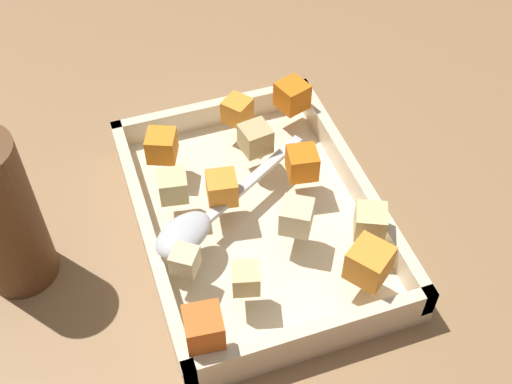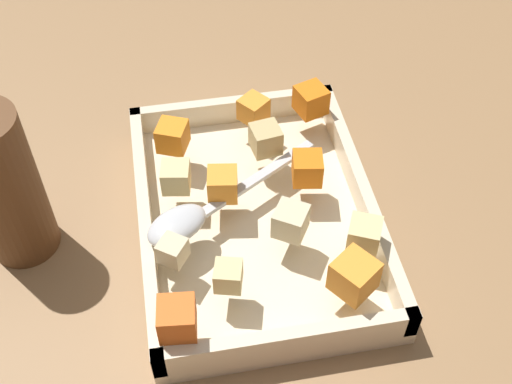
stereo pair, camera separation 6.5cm
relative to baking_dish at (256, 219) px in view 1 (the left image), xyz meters
name	(u,v)px [view 1 (the left image)]	position (x,y,z in m)	size (l,w,h in m)	color
ground_plane	(260,236)	(0.01, 0.00, -0.01)	(4.00, 4.00, 0.00)	#936D47
baking_dish	(256,219)	(0.00, 0.00, 0.00)	(0.32, 0.23, 0.05)	beige
carrot_chunk_near_spoon	(292,95)	(-0.12, 0.08, 0.05)	(0.03, 0.03, 0.03)	orange
carrot_chunk_corner_ne	(222,188)	(-0.01, -0.03, 0.05)	(0.03, 0.03, 0.03)	orange
carrot_chunk_rim_edge	(369,263)	(0.12, 0.07, 0.05)	(0.03, 0.03, 0.03)	orange
carrot_chunk_center	(204,327)	(0.13, -0.09, 0.05)	(0.03, 0.03, 0.03)	orange
carrot_chunk_under_handle	(162,146)	(-0.09, -0.07, 0.05)	(0.03, 0.03, 0.03)	orange
carrot_chunk_back_center	(237,110)	(-0.12, 0.02, 0.05)	(0.03, 0.03, 0.03)	orange
carrot_chunk_near_left	(302,163)	(-0.02, 0.06, 0.05)	(0.03, 0.03, 0.03)	orange
potato_chunk_corner_se	(173,186)	(-0.03, -0.08, 0.05)	(0.03, 0.03, 0.03)	#E0CC89
potato_chunk_heap_side	(297,217)	(0.05, 0.02, 0.05)	(0.03, 0.03, 0.03)	beige
potato_chunk_far_right	(246,278)	(0.09, -0.04, 0.04)	(0.02, 0.02, 0.02)	#E0CC89
potato_chunk_mid_right	(255,138)	(-0.07, 0.02, 0.05)	(0.03, 0.03, 0.03)	tan
potato_chunk_mid_left	(185,260)	(0.06, -0.09, 0.04)	(0.02, 0.02, 0.02)	beige
potato_chunk_front_center	(370,222)	(0.07, 0.09, 0.05)	(0.03, 0.03, 0.03)	#E0CC89
serving_spoon	(194,226)	(0.02, -0.07, 0.04)	(0.13, 0.19, 0.02)	silver
pepper_mill	(0,215)	(-0.02, -0.23, 0.07)	(0.07, 0.07, 0.19)	brown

